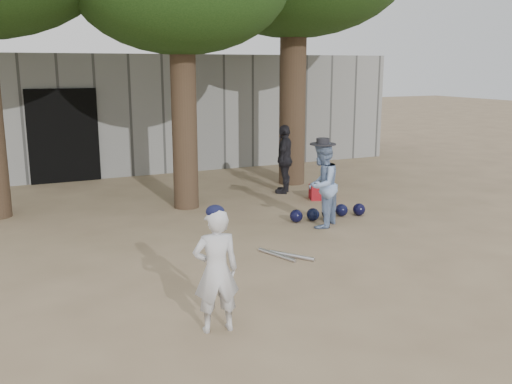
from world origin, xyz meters
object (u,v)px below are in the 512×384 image
red_bag (320,192)px  spectator_blue (322,185)px  boy_player (216,271)px  spectator_dark (285,159)px

red_bag → spectator_blue: bearing=-121.0°
boy_player → spectator_blue: 4.24m
red_bag → spectator_dark: bearing=113.4°
boy_player → spectator_blue: size_ratio=0.90×
boy_player → red_bag: size_ratio=3.14×
boy_player → spectator_dark: 6.72m
spectator_blue → boy_player: bearing=5.4°
spectator_blue → spectator_dark: (0.69, 2.65, 0.01)m
spectator_dark → red_bag: size_ratio=3.54×
boy_player → spectator_blue: (3.07, 2.92, 0.07)m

